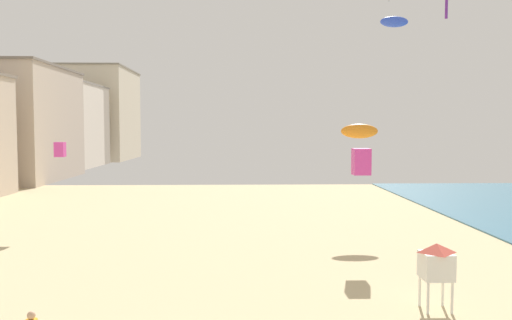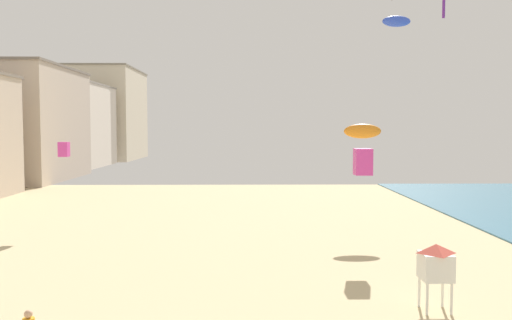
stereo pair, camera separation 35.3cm
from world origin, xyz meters
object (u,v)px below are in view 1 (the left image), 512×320
Objects in this scene: lifeguard_stand at (436,262)px; kite_magenta_box_2 at (60,149)px; kite_orange_parafoil at (359,131)px; kite_magenta_box at (361,162)px; kite_blue_parafoil at (394,22)px.

kite_magenta_box_2 is at bearing 144.11° from lifeguard_stand.
kite_magenta_box_2 is at bearing 177.60° from kite_orange_parafoil.
kite_magenta_box_2 reaches higher than kite_magenta_box.
kite_orange_parafoil is (20.23, -0.85, 1.24)m from kite_magenta_box_2.
kite_blue_parafoil is at bearing -85.48° from kite_orange_parafoil.
lifeguard_stand is at bearing -96.33° from kite_blue_parafoil.
kite_blue_parafoil is 8.56m from kite_orange_parafoil.
lifeguard_stand is at bearing -40.23° from kite_magenta_box_2.
kite_blue_parafoil is at bearing -18.40° from kite_magenta_box_2.
kite_magenta_box_2 is (-18.72, 8.01, 0.34)m from kite_magenta_box.
lifeguard_stand is 9.23m from kite_magenta_box.
kite_orange_parafoil is at bearing 92.15° from lifeguard_stand.
kite_blue_parafoil reaches higher than kite_magenta_box_2.
kite_blue_parafoil is at bearing 88.01° from lifeguard_stand.
kite_magenta_box_2 is at bearing 161.60° from kite_blue_parafoil.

